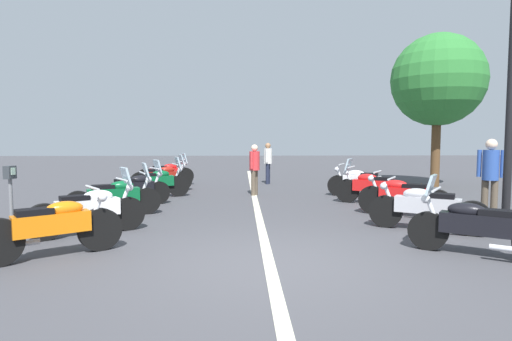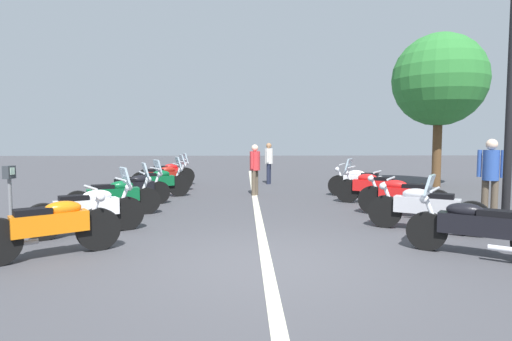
% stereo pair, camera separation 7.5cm
% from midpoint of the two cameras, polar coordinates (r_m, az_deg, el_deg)
% --- Properties ---
extents(ground_plane, '(80.00, 80.00, 0.00)m').
position_cam_midpoint_polar(ground_plane, '(5.86, 1.50, -12.84)').
color(ground_plane, '#424247').
extents(lane_centre_stripe, '(22.37, 0.16, 0.01)m').
position_cam_midpoint_polar(lane_centre_stripe, '(11.70, -0.28, -4.21)').
color(lane_centre_stripe, beige).
rests_on(lane_centre_stripe, ground_plane).
extents(motorcycle_left_row_0, '(1.30, 1.72, 1.01)m').
position_cam_midpoint_polar(motorcycle_left_row_0, '(6.75, -26.58, -6.96)').
color(motorcycle_left_row_0, black).
rests_on(motorcycle_left_row_0, ground_plane).
extents(motorcycle_left_row_1, '(1.25, 1.81, 1.21)m').
position_cam_midpoint_polar(motorcycle_left_row_1, '(8.09, -22.30, -5.01)').
color(motorcycle_left_row_1, black).
rests_on(motorcycle_left_row_1, ground_plane).
extents(motorcycle_left_row_2, '(1.03, 1.98, 1.20)m').
position_cam_midpoint_polar(motorcycle_left_row_2, '(9.82, -19.16, -3.37)').
color(motorcycle_left_row_2, black).
rests_on(motorcycle_left_row_2, ground_plane).
extents(motorcycle_left_row_3, '(1.21, 1.73, 1.20)m').
position_cam_midpoint_polar(motorcycle_left_row_3, '(11.19, -16.68, -2.42)').
color(motorcycle_left_row_3, black).
rests_on(motorcycle_left_row_3, ground_plane).
extents(motorcycle_left_row_4, '(1.02, 1.98, 1.21)m').
position_cam_midpoint_polar(motorcycle_left_row_4, '(12.67, -13.89, -1.56)').
color(motorcycle_left_row_4, black).
rests_on(motorcycle_left_row_4, ground_plane).
extents(motorcycle_left_row_5, '(1.01, 1.97, 1.23)m').
position_cam_midpoint_polar(motorcycle_left_row_5, '(14.19, -12.98, -0.90)').
color(motorcycle_left_row_5, black).
rests_on(motorcycle_left_row_5, ground_plane).
extents(motorcycle_left_row_6, '(1.06, 2.04, 1.22)m').
position_cam_midpoint_polar(motorcycle_left_row_6, '(15.94, -12.44, -0.35)').
color(motorcycle_left_row_6, black).
rests_on(motorcycle_left_row_6, ground_plane).
extents(motorcycle_right_row_0, '(1.27, 1.73, 1.19)m').
position_cam_midpoint_polar(motorcycle_right_row_0, '(6.93, 28.03, -6.80)').
color(motorcycle_right_row_0, black).
rests_on(motorcycle_right_row_0, ground_plane).
extents(motorcycle_right_row_1, '(1.24, 1.92, 1.00)m').
position_cam_midpoint_polar(motorcycle_right_row_1, '(8.40, 22.29, -4.75)').
color(motorcycle_right_row_1, black).
rests_on(motorcycle_right_row_1, ground_plane).
extents(motorcycle_right_row_2, '(1.21, 1.80, 1.01)m').
position_cam_midpoint_polar(motorcycle_right_row_2, '(9.85, 19.48, -3.36)').
color(motorcycle_right_row_2, black).
rests_on(motorcycle_right_row_2, ground_plane).
extents(motorcycle_right_row_3, '(1.19, 1.88, 1.21)m').
position_cam_midpoint_polar(motorcycle_right_row_3, '(11.46, 15.71, -2.19)').
color(motorcycle_right_row_3, black).
rests_on(motorcycle_right_row_3, ground_plane).
extents(motorcycle_right_row_4, '(1.09, 1.93, 1.00)m').
position_cam_midpoint_polar(motorcycle_right_row_4, '(12.84, 14.21, -1.55)').
color(motorcycle_right_row_4, black).
rests_on(motorcycle_right_row_4, ground_plane).
extents(parking_meter, '(0.20, 0.15, 1.29)m').
position_cam_midpoint_polar(parking_meter, '(8.10, -31.12, -2.21)').
color(parking_meter, slate).
rests_on(parking_meter, ground_plane).
extents(traffic_cone_0, '(0.36, 0.36, 0.61)m').
position_cam_midpoint_polar(traffic_cone_0, '(11.56, 21.78, -3.18)').
color(traffic_cone_0, orange).
rests_on(traffic_cone_0, ground_plane).
extents(bystander_0, '(0.51, 0.32, 1.61)m').
position_cam_midpoint_polar(bystander_0, '(16.13, 1.53, 1.46)').
color(bystander_0, '#1E2338').
rests_on(bystander_0, ground_plane).
extents(bystander_2, '(0.49, 0.32, 1.59)m').
position_cam_midpoint_polar(bystander_2, '(12.82, -0.38, 0.66)').
color(bystander_2, brown).
rests_on(bystander_2, ground_plane).
extents(bystander_3, '(0.36, 0.43, 1.75)m').
position_cam_midpoint_polar(bystander_3, '(10.11, 29.56, -0.25)').
color(bystander_3, brown).
rests_on(bystander_3, ground_plane).
extents(roadside_tree_0, '(3.34, 3.34, 5.58)m').
position_cam_midpoint_polar(roadside_tree_0, '(16.69, 23.78, 11.35)').
color(roadside_tree_0, brown).
rests_on(roadside_tree_0, ground_plane).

